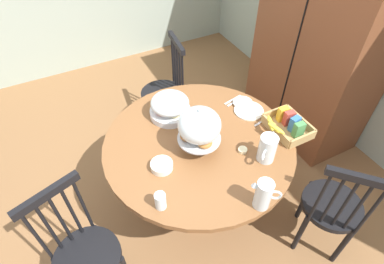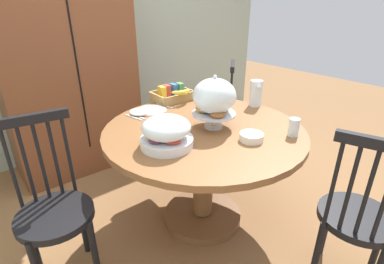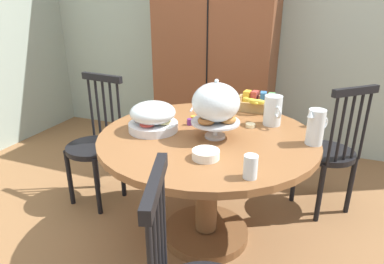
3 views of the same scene
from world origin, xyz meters
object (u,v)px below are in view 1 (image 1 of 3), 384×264
at_px(milk_pitcher, 263,195).
at_px(butter_dish, 243,150).
at_px(dining_table, 198,160).
at_px(fruit_platter_covered, 170,106).
at_px(windsor_chair_near_window, 85,256).
at_px(china_plate_large, 249,111).
at_px(china_plate_small, 243,102).
at_px(wooden_armoire, 322,37).
at_px(pastry_stand_with_dome, 199,127).
at_px(drinking_glass, 160,201).
at_px(cereal_basket, 287,125).
at_px(orange_juice_pitcher, 267,149).
at_px(windsor_chair_by_cabinet, 332,208).
at_px(windsor_chair_facing_door, 165,93).
at_px(cereal_bowl, 162,166).

distance_m(milk_pitcher, butter_dish, 0.41).
bearing_deg(dining_table, fruit_platter_covered, -169.96).
relative_size(windsor_chair_near_window, china_plate_large, 4.43).
xyz_separation_m(fruit_platter_covered, china_plate_small, (0.14, 0.54, -0.07)).
xyz_separation_m(wooden_armoire, china_plate_small, (0.20, -0.90, -0.23)).
distance_m(milk_pitcher, china_plate_large, 0.80).
height_order(china_plate_large, china_plate_small, china_plate_small).
height_order(wooden_armoire, china_plate_large, wooden_armoire).
bearing_deg(fruit_platter_covered, windsor_chair_near_window, -54.65).
bearing_deg(pastry_stand_with_dome, milk_pitcher, 11.22).
bearing_deg(drinking_glass, cereal_basket, 99.02).
height_order(cereal_basket, china_plate_large, cereal_basket).
height_order(fruit_platter_covered, orange_juice_pitcher, orange_juice_pitcher).
distance_m(dining_table, butter_dish, 0.36).
distance_m(windsor_chair_by_cabinet, cereal_basket, 0.62).
relative_size(orange_juice_pitcher, butter_dish, 3.15).
bearing_deg(windsor_chair_near_window, china_plate_small, 108.38).
distance_m(drinking_glass, butter_dish, 0.65).
height_order(dining_table, pastry_stand_with_dome, pastry_stand_with_dome).
distance_m(dining_table, windsor_chair_near_window, 0.95).
bearing_deg(fruit_platter_covered, china_plate_small, 75.45).
xyz_separation_m(windsor_chair_facing_door, cereal_bowl, (1.03, -0.46, 0.31)).
distance_m(milk_pitcher, cereal_bowl, 0.64).
relative_size(dining_table, china_plate_small, 8.63).
relative_size(windsor_chair_facing_door, orange_juice_pitcher, 5.16).
xyz_separation_m(windsor_chair_by_cabinet, cereal_bowl, (-0.61, -0.94, 0.31)).
relative_size(pastry_stand_with_dome, drinking_glass, 3.13).
bearing_deg(wooden_armoire, windsor_chair_facing_door, -113.89).
relative_size(china_plate_large, china_plate_small, 1.47).
height_order(pastry_stand_with_dome, cereal_bowl, pastry_stand_with_dome).
bearing_deg(dining_table, cereal_bowl, -73.01).
relative_size(cereal_basket, drinking_glass, 2.87).
relative_size(windsor_chair_near_window, orange_juice_pitcher, 5.16).
xyz_separation_m(china_plate_small, cereal_bowl, (0.29, -0.79, 0.01)).
relative_size(wooden_armoire, dining_table, 1.51).
bearing_deg(china_plate_large, butter_dish, -40.45).
bearing_deg(cereal_basket, china_plate_small, -162.89).
xyz_separation_m(windsor_chair_near_window, orange_juice_pitcher, (0.06, 1.21, 0.37)).
xyz_separation_m(windsor_chair_near_window, drinking_glass, (0.07, 0.48, 0.34)).
height_order(windsor_chair_facing_door, butter_dish, windsor_chair_facing_door).
bearing_deg(windsor_chair_facing_door, cereal_basket, 22.10).
distance_m(windsor_chair_facing_door, china_plate_small, 0.88).
xyz_separation_m(wooden_armoire, dining_table, (0.39, -1.39, -0.44)).
height_order(fruit_platter_covered, butter_dish, fruit_platter_covered).
relative_size(pastry_stand_with_dome, cereal_basket, 1.09).
height_order(cereal_basket, butter_dish, cereal_basket).
xyz_separation_m(cereal_basket, china_plate_large, (-0.28, -0.12, -0.04)).
xyz_separation_m(orange_juice_pitcher, butter_dish, (-0.12, -0.09, -0.08)).
bearing_deg(windsor_chair_by_cabinet, drinking_glass, -108.99).
bearing_deg(orange_juice_pitcher, cereal_bowl, -110.63).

